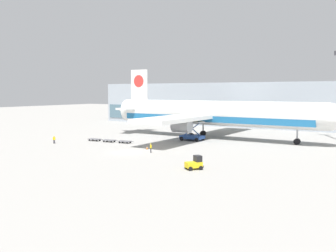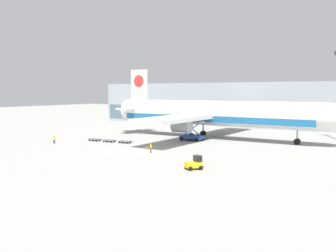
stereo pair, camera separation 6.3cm
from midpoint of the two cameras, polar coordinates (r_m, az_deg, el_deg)
The scene contains 11 objects.
ground_plane at distance 69.28m, azimuth -6.42°, elevation -4.04°, with size 400.00×400.00×0.00m, color gray.
terminal_building at distance 128.46m, azimuth 8.96°, elevation 3.34°, with size 90.00×18.20×14.00m.
airplane_main at distance 90.12m, azimuth 6.34°, elevation 1.85°, with size 58.06×48.09×17.00m.
scissor_lift_loader at distance 85.76m, azimuth 3.70°, elevation -0.96°, with size 5.24×3.42×4.86m.
baggage_tug_mid at distance 54.17m, azimuth 4.06°, elevation -5.70°, with size 2.64×2.80×2.00m.
baggage_dolly_lead at distance 86.56m, azimuth -11.14°, elevation -1.99°, with size 3.76×1.80×0.48m.
baggage_dolly_second at distance 84.08m, azimuth -8.97°, elevation -2.16°, with size 3.76×1.80×0.48m.
baggage_dolly_third at distance 81.84m, azimuth -6.60°, elevation -2.34°, with size 3.76×1.80×0.48m.
ground_crew_near at distance 84.26m, azimuth -16.98°, elevation -1.92°, with size 0.34×0.53×1.67m.
ground_crew_far at distance 68.65m, azimuth -2.66°, elevation -3.25°, with size 0.44×0.42×1.72m.
traffic_cone_near at distance 72.82m, azimuth -3.23°, elevation -3.34°, with size 0.40×0.40×0.59m.
Camera 1 is at (42.57, -53.50, 11.17)m, focal length 40.00 mm.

